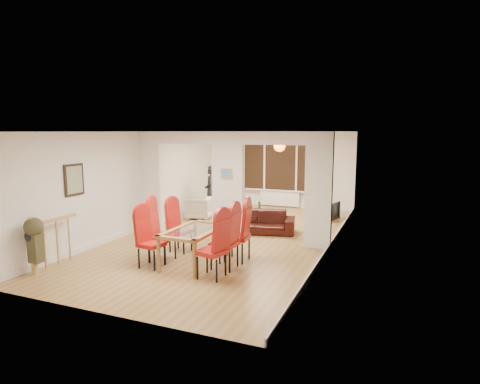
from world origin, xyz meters
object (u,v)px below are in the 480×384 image
Objects in this scene: dining_chair_la at (151,240)px; bowl at (269,209)px; dining_chair_lc at (181,228)px; dining_chair_rb at (224,239)px; dining_chair_rc at (237,233)px; bottle at (259,206)px; dining_chair_lb at (162,233)px; dining_chair_ra at (211,247)px; sofa at (257,221)px; television at (331,211)px; person at (211,190)px; dining_table at (195,246)px; armchair at (199,208)px; coffee_table at (265,214)px.

dining_chair_la is 4.77× the size of bowl.
dining_chair_rb reaches higher than dining_chair_lc.
bottle is (-0.93, 3.99, -0.21)m from dining_chair_rc.
dining_chair_la reaches higher than dining_chair_lc.
dining_chair_rb is at bearing -78.85° from bottle.
dining_chair_lb is 1.52m from dining_chair_rc.
dining_chair_ra reaches higher than sofa.
dining_chair_lb is 1.30× the size of television.
television is (2.53, 5.12, -0.32)m from dining_chair_lb.
person is (-2.45, 4.37, 0.20)m from dining_chair_rb.
dining_table is at bearing -87.00° from bottle.
dining_chair_la is 1.69m from dining_chair_rc.
bowl is at bearing 93.95° from dining_chair_rc.
dining_chair_rb reaches higher than armchair.
dining_chair_rc is 4.20m from coffee_table.
dining_chair_ra is at bearing -40.94° from dining_table.
bottle is at bearing 74.90° from dining_chair_lb.
dining_chair_rc is (0.69, 0.50, 0.22)m from dining_table.
dining_chair_lc is 2.43m from sofa.
dining_chair_ra is 0.98× the size of dining_chair_rc.
dining_chair_lc reaches higher than armchair.
bottle is at bearing 114.33° from dining_chair_ra.
dining_chair_ra reaches higher than dining_chair_la.
armchair reaches higher than sofa.
dining_chair_ra is at bearing -178.32° from television.
dining_chair_la is 4.96m from person.
sofa is at bearing 55.71° from armchair.
armchair is 2.12m from bowl.
dining_chair_ra is 5.22m from bowl.
dining_chair_rb is at bearing -179.42° from television.
bottle is (-0.13, -0.11, 0.26)m from coffee_table.
armchair is at bearing 126.33° from dining_chair_rb.
sofa is at bearing 158.81° from television.
dining_chair_rc is 4.59m from person.
dining_chair_rc is at bearing -92.25° from sofa.
dining_table is 1.31× the size of dining_chair_lb.
dining_table is at bearing -179.83° from dining_chair_rb.
bottle is at bearing 103.35° from armchair.
armchair is 3.93m from television.
dining_chair_la reaches higher than television.
dining_chair_rc is 4.70m from television.
dining_chair_lb is at bearing -175.74° from dining_chair_rb.
coffee_table is at bearing 91.68° from dining_chair_la.
dining_chair_rb is (1.37, 0.05, 0.00)m from dining_chair_lb.
bottle is (-0.89, 4.51, -0.20)m from dining_chair_rb.
bowl is (0.14, 0.02, 0.14)m from coffee_table.
bottle is at bearing 95.81° from dining_chair_lc.
coffee_table is (-0.75, 5.15, -0.45)m from dining_chair_ra.
dining_table reaches higher than sofa.
dining_chair_lc reaches higher than bowl.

